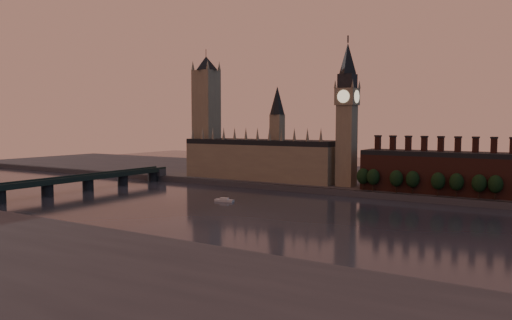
{
  "coord_description": "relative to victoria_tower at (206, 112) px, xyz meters",
  "views": [
    {
      "loc": [
        143.81,
        -227.52,
        49.87
      ],
      "look_at": [
        -32.3,
        55.0,
        24.66
      ],
      "focal_mm": 35.0,
      "sensor_mm": 36.0,
      "label": 1
    }
  ],
  "objects": [
    {
      "name": "ground",
      "position": [
        120.0,
        -115.0,
        -59.09
      ],
      "size": [
        900.0,
        900.0,
        0.0
      ],
      "primitive_type": "plane",
      "color": "black",
      "rests_on": "ground"
    },
    {
      "name": "north_bank",
      "position": [
        120.0,
        63.04,
        -57.09
      ],
      "size": [
        900.0,
        182.0,
        4.0
      ],
      "color": "#434347",
      "rests_on": "ground"
    },
    {
      "name": "palace_of_westminster",
      "position": [
        55.59,
        -0.09,
        -37.46
      ],
      "size": [
        130.0,
        30.3,
        74.0
      ],
      "color": "gray",
      "rests_on": "north_bank"
    },
    {
      "name": "victoria_tower",
      "position": [
        0.0,
        0.0,
        0.0
      ],
      "size": [
        24.0,
        24.0,
        108.0
      ],
      "color": "gray",
      "rests_on": "north_bank"
    },
    {
      "name": "big_ben",
      "position": [
        130.0,
        -5.0,
        -2.26
      ],
      "size": [
        15.0,
        15.0,
        107.0
      ],
      "color": "gray",
      "rests_on": "north_bank"
    },
    {
      "name": "chimney_block",
      "position": [
        200.0,
        -5.0,
        -41.27
      ],
      "size": [
        110.0,
        25.0,
        37.0
      ],
      "color": "#53281F",
      "rests_on": "north_bank"
    },
    {
      "name": "embankment_tree_0",
      "position": [
        147.94,
        -19.59,
        -45.62
      ],
      "size": [
        8.6,
        8.6,
        14.88
      ],
      "color": "black",
      "rests_on": "north_bank"
    },
    {
      "name": "embankment_tree_1",
      "position": [
        155.29,
        -20.48,
        -45.62
      ],
      "size": [
        8.6,
        8.6,
        14.88
      ],
      "color": "black",
      "rests_on": "north_bank"
    },
    {
      "name": "embankment_tree_2",
      "position": [
        170.88,
        -20.81,
        -45.62
      ],
      "size": [
        8.6,
        8.6,
        14.88
      ],
      "color": "black",
      "rests_on": "north_bank"
    },
    {
      "name": "embankment_tree_3",
      "position": [
        181.09,
        -19.71,
        -45.62
      ],
      "size": [
        8.6,
        8.6,
        14.88
      ],
      "color": "black",
      "rests_on": "north_bank"
    },
    {
      "name": "embankment_tree_4",
      "position": [
        197.04,
        -21.19,
        -45.62
      ],
      "size": [
        8.6,
        8.6,
        14.88
      ],
      "color": "black",
      "rests_on": "north_bank"
    },
    {
      "name": "embankment_tree_5",
      "position": [
        207.71,
        -20.33,
        -45.62
      ],
      "size": [
        8.6,
        8.6,
        14.88
      ],
      "color": "black",
      "rests_on": "north_bank"
    },
    {
      "name": "embankment_tree_6",
      "position": [
        220.49,
        -20.41,
        -45.62
      ],
      "size": [
        8.6,
        8.6,
        14.88
      ],
      "color": "black",
      "rests_on": "north_bank"
    },
    {
      "name": "embankment_tree_7",
      "position": [
        229.28,
        -19.58,
        -45.62
      ],
      "size": [
        8.6,
        8.6,
        14.88
      ],
      "color": "black",
      "rests_on": "north_bank"
    },
    {
      "name": "westminster_bridge",
      "position": [
        -35.0,
        -117.7,
        -51.65
      ],
      "size": [
        14.0,
        200.0,
        11.55
      ],
      "color": "black",
      "rests_on": "ground"
    },
    {
      "name": "river_boat",
      "position": [
        82.33,
        -89.19,
        -58.14
      ],
      "size": [
        12.78,
        5.22,
        2.48
      ],
      "rotation": [
        0.0,
        0.0,
        0.14
      ],
      "color": "silver",
      "rests_on": "ground"
    }
  ]
}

